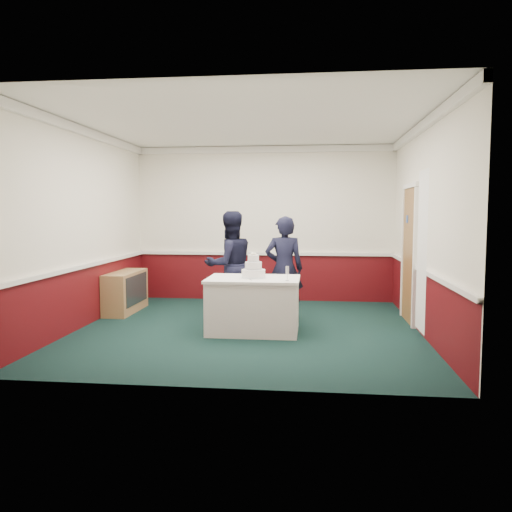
# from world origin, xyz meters

# --- Properties ---
(ground) EXTENTS (5.00, 5.00, 0.00)m
(ground) POSITION_xyz_m (0.00, 0.00, 0.00)
(ground) COLOR black
(ground) RESTS_ON ground
(room_shell) EXTENTS (5.00, 5.00, 3.00)m
(room_shell) POSITION_xyz_m (0.08, 0.61, 1.97)
(room_shell) COLOR white
(room_shell) RESTS_ON ground
(sideboard) EXTENTS (0.41, 1.20, 0.70)m
(sideboard) POSITION_xyz_m (-2.28, 1.06, 0.35)
(sideboard) COLOR #A1844E
(sideboard) RESTS_ON ground
(cake_table) EXTENTS (1.32, 0.92, 0.79)m
(cake_table) POSITION_xyz_m (0.10, -0.15, 0.40)
(cake_table) COLOR white
(cake_table) RESTS_ON ground
(wedding_cake) EXTENTS (0.35, 0.35, 0.36)m
(wedding_cake) POSITION_xyz_m (0.10, -0.15, 0.90)
(wedding_cake) COLOR white
(wedding_cake) RESTS_ON cake_table
(cake_knife) EXTENTS (0.10, 0.21, 0.00)m
(cake_knife) POSITION_xyz_m (0.07, -0.35, 0.79)
(cake_knife) COLOR silver
(cake_knife) RESTS_ON cake_table
(champagne_flute) EXTENTS (0.05, 0.05, 0.21)m
(champagne_flute) POSITION_xyz_m (0.60, -0.43, 0.93)
(champagne_flute) COLOR silver
(champagne_flute) RESTS_ON cake_table
(person_man) EXTENTS (1.07, 1.02, 1.75)m
(person_man) POSITION_xyz_m (-0.39, 0.73, 0.87)
(person_man) COLOR black
(person_man) RESTS_ON ground
(person_woman) EXTENTS (0.64, 0.44, 1.67)m
(person_woman) POSITION_xyz_m (0.50, 0.67, 0.83)
(person_woman) COLOR black
(person_woman) RESTS_ON ground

